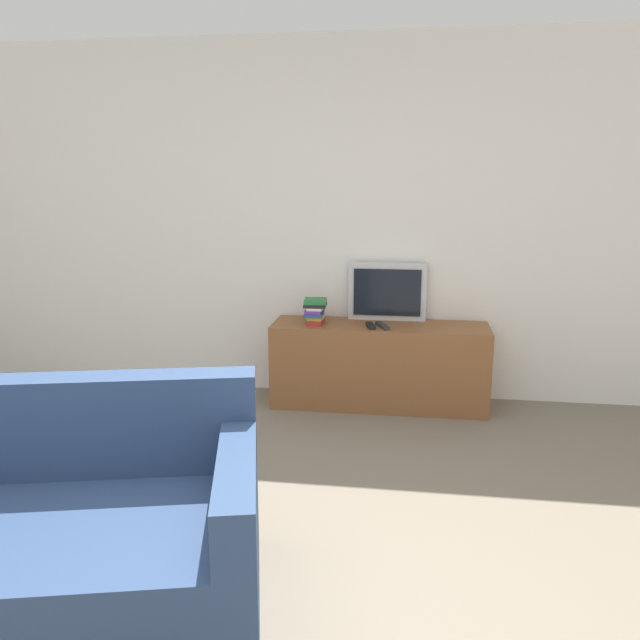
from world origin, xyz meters
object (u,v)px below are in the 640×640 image
object	(u,v)px
tv_stand	(379,365)
television	(387,291)
remote_on_stand	(371,326)
remote_secondary	(382,326)
book_stack	(315,310)
couch	(35,545)

from	to	relation	value
tv_stand	television	bearing A→B (deg)	77.08
tv_stand	television	xyz separation A→B (m)	(0.04, 0.17, 0.51)
tv_stand	remote_on_stand	size ratio (longest dim) A/B	9.39
remote_on_stand	remote_secondary	size ratio (longest dim) A/B	0.82
tv_stand	remote_on_stand	xyz separation A→B (m)	(-0.06, -0.10, 0.31)
television	remote_on_stand	xyz separation A→B (m)	(-0.10, -0.27, -0.20)
remote_on_stand	remote_secondary	distance (m)	0.08
remote_secondary	television	bearing A→B (deg)	85.53
tv_stand	book_stack	bearing A→B (deg)	-176.14
remote_on_stand	book_stack	bearing A→B (deg)	170.82
tv_stand	couch	size ratio (longest dim) A/B	0.84
television	remote_secondary	size ratio (longest dim) A/B	2.84
couch	television	bearing A→B (deg)	51.46
book_stack	remote_secondary	bearing A→B (deg)	-6.07
television	remote_on_stand	size ratio (longest dim) A/B	3.45
couch	remote_secondary	size ratio (longest dim) A/B	9.18
remote_secondary	remote_on_stand	bearing A→B (deg)	-170.78
television	couch	size ratio (longest dim) A/B	0.31
tv_stand	remote_secondary	size ratio (longest dim) A/B	7.73
book_stack	remote_on_stand	world-z (taller)	book_stack
tv_stand	remote_secondary	distance (m)	0.32
remote_on_stand	couch	bearing A→B (deg)	-115.09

